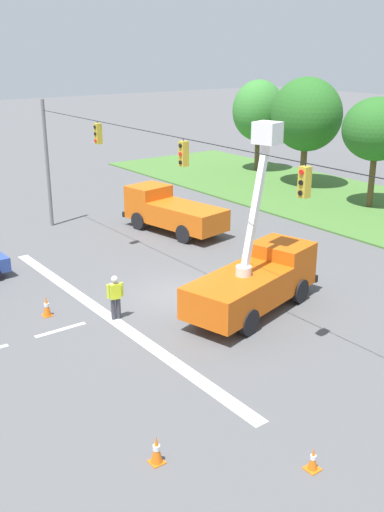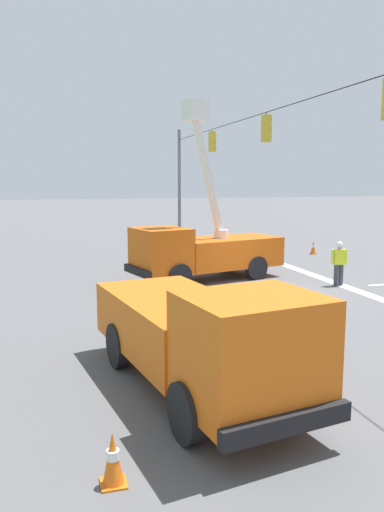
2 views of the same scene
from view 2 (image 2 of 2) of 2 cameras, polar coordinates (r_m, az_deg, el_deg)
name	(u,v)px [view 2 (image 2 of 2)]	position (r m, az deg, el deg)	size (l,w,h in m)	color
ground_plane	(266,292)	(18.97, 8.43, -4.13)	(200.00, 200.00, 0.00)	#565659
lane_markings	(379,285)	(21.44, 20.59, -3.10)	(17.60, 15.25, 0.01)	silver
signal_gantry	(268,173)	(18.53, 8.72, 9.38)	(26.20, 0.33, 7.20)	slate
utility_truck_bucket_lift	(203,248)	(20.85, 1.25, 0.95)	(3.86, 6.91, 7.33)	#D6560F
utility_truck_support_near	(200,335)	(9.82, 0.89, -8.98)	(6.66, 3.30, 2.35)	orange
road_worker	(339,261)	(20.67, 16.46, -0.52)	(0.32, 0.64, 1.77)	#383842
traffic_cone_foreground_left	(113,458)	(7.45, -9.03, -21.89)	(0.36, 0.36, 0.77)	orange
traffic_cone_foreground_right	(248,245)	(30.25, 6.43, 1.24)	(0.36, 0.36, 0.63)	orange
traffic_cone_mid_right	(148,252)	(26.94, -5.02, 0.47)	(0.36, 0.36, 0.72)	orange
traffic_cone_near_bucket	(313,247)	(29.28, 13.69, 0.97)	(0.36, 0.36, 0.78)	orange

